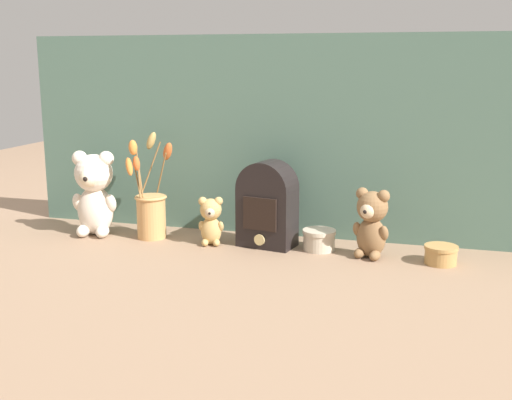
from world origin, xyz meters
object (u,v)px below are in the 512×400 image
Objects in this scene: teddy_bear_large at (94,192)px; teddy_bear_small at (211,220)px; decorative_tin_tall at (319,240)px; teddy_bear_medium at (371,222)px; flower_vase at (151,208)px; decorative_tin_short at (441,255)px; vintage_radio at (267,204)px.

teddy_bear_small is (0.37, -0.01, -0.06)m from teddy_bear_large.
teddy_bear_small is at bearing -174.28° from decorative_tin_tall.
teddy_bear_medium is 2.03× the size of decorative_tin_tall.
flower_vase is (-0.20, 0.02, 0.02)m from teddy_bear_small.
teddy_bear_small is 1.61× the size of decorative_tin_short.
teddy_bear_medium is 0.60× the size of flower_vase.
teddy_bear_large is 1.01m from decorative_tin_short.
decorative_tin_short is at bearing -6.90° from decorative_tin_tall.
vintage_radio is at bearing 11.51° from teddy_bear_small.
teddy_bear_large is 1.83× the size of teddy_bear_small.
teddy_bear_large is 2.95× the size of decorative_tin_short.
vintage_radio reaches higher than teddy_bear_small.
decorative_tin_tall is at bearing 1.04° from flower_vase.
decorative_tin_tall is (0.15, -0.00, -0.09)m from vintage_radio.
teddy_bear_large reaches higher than teddy_bear_medium.
decorative_tin_tall is at bearing 173.10° from decorative_tin_short.
flower_vase is at bearing 5.26° from teddy_bear_large.
teddy_bear_medium is 2.16× the size of decorative_tin_short.
teddy_bear_large is at bearing 179.16° from teddy_bear_small.
teddy_bear_medium is at bearing -11.06° from decorative_tin_tall.
teddy_bear_medium is at bearing 176.46° from decorative_tin_short.
teddy_bear_medium is at bearing -0.20° from teddy_bear_large.
flower_vase reaches higher than teddy_bear_small.
flower_vase is at bearing 177.91° from decorative_tin_short.
decorative_tin_tall is (0.68, 0.03, -0.10)m from teddy_bear_large.
decorative_tin_tall is (0.31, 0.03, -0.04)m from teddy_bear_small.
decorative_tin_short is at bearing -0.81° from teddy_bear_large.
teddy_bear_medium is 0.20m from decorative_tin_short.
teddy_bear_small is 0.17m from vintage_radio.
decorative_tin_short is (0.33, -0.04, -0.00)m from decorative_tin_tall.
teddy_bear_large is at bearing 179.19° from decorative_tin_short.
vintage_radio is 0.49m from decorative_tin_short.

